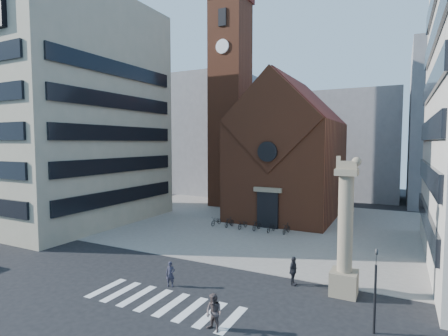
{
  "coord_description": "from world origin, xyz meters",
  "views": [
    {
      "loc": [
        12.88,
        -19.3,
        9.5
      ],
      "look_at": [
        -0.93,
        8.0,
        7.26
      ],
      "focal_mm": 28.0,
      "sensor_mm": 36.0,
      "label": 1
    }
  ],
  "objects": [
    {
      "name": "scooter_1",
      "position": [
        -3.99,
        15.36,
        0.59
      ],
      "size": [
        0.74,
        1.84,
        1.08
      ],
      "primitive_type": "imported",
      "rotation": [
        0.0,
        0.0,
        -0.13
      ],
      "color": "black",
      "rests_on": "piazza"
    },
    {
      "name": "bg_block_left",
      "position": [
        -20.0,
        40.0,
        11.0
      ],
      "size": [
        16.0,
        14.0,
        22.0
      ],
      "primitive_type": "cube",
      "color": "gray",
      "rests_on": "ground"
    },
    {
      "name": "piazza",
      "position": [
        0.0,
        19.0,
        0.03
      ],
      "size": [
        46.0,
        30.0,
        0.05
      ],
      "primitive_type": "cube",
      "color": "gray",
      "rests_on": "ground"
    },
    {
      "name": "scooter_4",
      "position": [
        0.96,
        15.36,
        0.54
      ],
      "size": [
        0.88,
        1.92,
        0.97
      ],
      "primitive_type": "imported",
      "rotation": [
        0.0,
        0.0,
        -0.13
      ],
      "color": "black",
      "rests_on": "piazza"
    },
    {
      "name": "pedestrian_1",
      "position": [
        4.78,
        -4.41,
        0.95
      ],
      "size": [
        1.07,
        0.92,
        1.91
      ],
      "primitive_type": "imported",
      "rotation": [
        0.0,
        0.0,
        -0.23
      ],
      "color": "#534443",
      "rests_on": "ground"
    },
    {
      "name": "ground",
      "position": [
        0.0,
        0.0,
        0.0
      ],
      "size": [
        120.0,
        120.0,
        0.0
      ],
      "primitive_type": "plane",
      "color": "black",
      "rests_on": "ground"
    },
    {
      "name": "scooter_5",
      "position": [
        2.61,
        15.36,
        0.59
      ],
      "size": [
        0.74,
        1.84,
        1.08
      ],
      "primitive_type": "imported",
      "rotation": [
        0.0,
        0.0,
        -0.13
      ],
      "color": "black",
      "rests_on": "piazza"
    },
    {
      "name": "pedestrian_2",
      "position": [
        6.77,
        3.0,
        0.96
      ],
      "size": [
        0.59,
        1.17,
        1.92
      ],
      "primitive_type": "imported",
      "rotation": [
        0.0,
        0.0,
        1.46
      ],
      "color": "black",
      "rests_on": "ground"
    },
    {
      "name": "lion_column",
      "position": [
        10.01,
        3.0,
        3.46
      ],
      "size": [
        1.63,
        1.6,
        8.68
      ],
      "color": "gray",
      "rests_on": "ground"
    },
    {
      "name": "campanile",
      "position": [
        -10.0,
        28.0,
        15.74
      ],
      "size": [
        5.5,
        5.5,
        31.2
      ],
      "color": "brown",
      "rests_on": "ground"
    },
    {
      "name": "traffic_light",
      "position": [
        12.0,
        -1.0,
        2.29
      ],
      "size": [
        0.13,
        0.16,
        4.3
      ],
      "color": "black",
      "rests_on": "ground"
    },
    {
      "name": "pedestrian_0",
      "position": [
        -0.41,
        -0.89,
        0.83
      ],
      "size": [
        0.71,
        0.58,
        1.67
      ],
      "primitive_type": "imported",
      "rotation": [
        0.0,
        0.0,
        0.35
      ],
      "color": "#282736",
      "rests_on": "ground"
    },
    {
      "name": "zebra_crossing",
      "position": [
        0.55,
        -3.0,
        0.01
      ],
      "size": [
        10.2,
        3.2,
        0.01
      ],
      "primitive_type": null,
      "color": "white",
      "rests_on": "ground"
    },
    {
      "name": "church",
      "position": [
        0.0,
        25.04,
        7.98
      ],
      "size": [
        12.0,
        16.65,
        18.0
      ],
      "color": "brown",
      "rests_on": "ground"
    },
    {
      "name": "scooter_0",
      "position": [
        -5.63,
        15.36,
        0.54
      ],
      "size": [
        0.88,
        1.92,
        0.97
      ],
      "primitive_type": "imported",
      "rotation": [
        0.0,
        0.0,
        -0.13
      ],
      "color": "black",
      "rests_on": "piazza"
    },
    {
      "name": "bg_block_mid",
      "position": [
        6.0,
        45.0,
        9.0
      ],
      "size": [
        14.0,
        12.0,
        18.0
      ],
      "primitive_type": "cube",
      "color": "gray",
      "rests_on": "ground"
    },
    {
      "name": "building_left",
      "position": [
        -24.0,
        10.0,
        13.0
      ],
      "size": [
        18.0,
        20.0,
        26.0
      ],
      "primitive_type": "cube",
      "color": "tan",
      "rests_on": "ground"
    },
    {
      "name": "scooter_3",
      "position": [
        -0.69,
        15.36,
        0.59
      ],
      "size": [
        0.74,
        1.84,
        1.08
      ],
      "primitive_type": "imported",
      "rotation": [
        0.0,
        0.0,
        -0.13
      ],
      "color": "black",
      "rests_on": "piazza"
    },
    {
      "name": "scooter_2",
      "position": [
        -2.34,
        15.36,
        0.54
      ],
      "size": [
        0.88,
        1.92,
        0.97
      ],
      "primitive_type": "imported",
      "rotation": [
        0.0,
        0.0,
        -0.13
      ],
      "color": "black",
      "rests_on": "piazza"
    }
  ]
}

